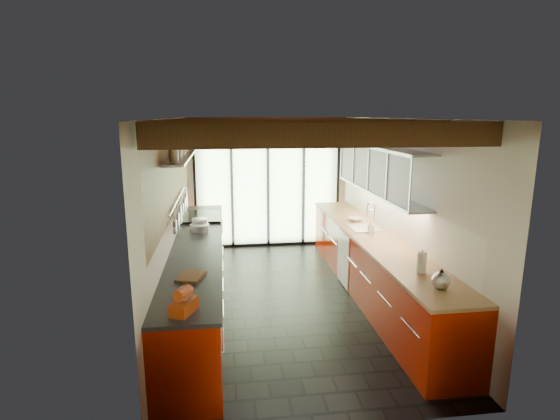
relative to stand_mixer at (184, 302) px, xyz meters
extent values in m
plane|color=black|center=(1.27, 2.24, -1.02)|extent=(5.50, 5.50, 0.00)
plane|color=silver|center=(1.27, 4.99, 0.28)|extent=(3.20, 0.00, 3.20)
plane|color=silver|center=(1.27, -0.51, 0.28)|extent=(3.20, 0.00, 3.20)
plane|color=silver|center=(-0.33, 2.24, 0.28)|extent=(0.00, 5.50, 5.50)
plane|color=silver|center=(2.87, 2.24, 0.28)|extent=(0.00, 5.50, 5.50)
plane|color=#472814|center=(1.27, 2.24, 1.58)|extent=(5.50, 5.50, 0.00)
cube|color=#593316|center=(1.27, -0.01, 1.46)|extent=(3.14, 0.14, 0.22)
cube|color=#593316|center=(1.27, 0.89, 1.46)|extent=(3.14, 0.14, 0.22)
cube|color=#593316|center=(1.27, 1.79, 1.46)|extent=(3.14, 0.14, 0.22)
cube|color=#593316|center=(1.27, 2.69, 1.46)|extent=(3.14, 0.14, 0.22)
cube|color=#593316|center=(1.27, 3.59, 1.46)|extent=(3.14, 0.14, 0.22)
cube|color=#593316|center=(1.27, 4.49, 1.46)|extent=(3.14, 0.14, 0.22)
cube|color=brown|center=(1.27, 4.95, 1.33)|extent=(3.14, 0.06, 0.50)
plane|color=brown|center=(-0.30, 2.44, 0.96)|extent=(0.00, 4.90, 4.90)
plane|color=#C6EAAD|center=(1.27, 4.98, 0.06)|extent=(2.90, 0.00, 2.90)
cube|color=black|center=(-0.18, 4.96, 0.06)|extent=(0.05, 0.04, 2.15)
cube|color=black|center=(2.72, 4.96, 0.06)|extent=(0.05, 0.04, 2.15)
cube|color=black|center=(1.27, 4.93, 0.06)|extent=(0.06, 0.05, 2.15)
cube|color=black|center=(1.27, 4.93, 1.13)|extent=(2.90, 0.05, 0.06)
cylinder|color=red|center=(1.27, 4.91, 1.33)|extent=(0.34, 0.04, 0.34)
cylinder|color=beige|center=(1.27, 4.89, 1.33)|extent=(0.28, 0.02, 0.28)
cube|color=#A41800|center=(-0.01, 2.24, -0.58)|extent=(0.65, 5.00, 0.88)
cube|color=black|center=(-0.01, 2.24, -0.12)|extent=(0.68, 5.00, 0.04)
cube|color=silver|center=(-0.01, 3.69, -0.58)|extent=(0.66, 0.90, 0.90)
cube|color=black|center=(-0.01, 3.69, -0.09)|extent=(0.65, 0.90, 0.06)
cube|color=#A41800|center=(2.54, 2.24, -0.58)|extent=(0.65, 5.00, 0.88)
cube|color=#9E794C|center=(2.54, 2.24, -0.12)|extent=(0.68, 5.00, 0.04)
cube|color=white|center=(2.21, 2.64, -0.58)|extent=(0.02, 0.60, 0.84)
cube|color=silver|center=(2.54, 2.64, -0.09)|extent=(0.45, 0.52, 0.02)
cylinder|color=silver|center=(2.69, 2.64, 0.08)|extent=(0.02, 0.02, 0.34)
torus|color=silver|center=(2.63, 2.64, 0.25)|extent=(0.14, 0.02, 0.14)
plane|color=silver|center=(2.53, 2.54, 0.83)|extent=(0.00, 3.00, 3.00)
cube|color=#9EA0A5|center=(2.70, 2.54, 0.50)|extent=(0.34, 3.00, 0.03)
cube|color=#9EA0A5|center=(2.70, 2.54, 1.17)|extent=(0.34, 3.00, 0.03)
cylinder|color=silver|center=(-0.27, 2.54, 0.45)|extent=(0.02, 2.20, 0.02)
cube|color=silver|center=(-0.18, 2.44, 1.08)|extent=(0.28, 2.60, 0.03)
cylinder|color=silver|center=(-0.23, 1.64, 0.27)|extent=(0.04, 0.18, 0.18)
cylinder|color=silver|center=(-0.23, 1.99, 0.27)|extent=(0.04, 0.22, 0.22)
cylinder|color=silver|center=(-0.23, 2.34, 0.27)|extent=(0.04, 0.26, 0.26)
cylinder|color=silver|center=(-0.23, 2.69, 0.27)|extent=(0.04, 0.18, 0.18)
cylinder|color=silver|center=(-0.23, 3.04, 0.27)|extent=(0.04, 0.22, 0.22)
cylinder|color=silver|center=(-0.23, 3.34, 0.27)|extent=(0.04, 0.26, 0.26)
cube|color=#C33F0F|center=(0.00, -0.01, -0.04)|extent=(0.26, 0.31, 0.12)
cylinder|color=#C33F0F|center=(0.00, -0.03, 0.10)|extent=(0.17, 0.20, 0.11)
cylinder|color=silver|center=(0.00, 0.04, 0.00)|extent=(0.18, 0.18, 0.12)
cylinder|color=silver|center=(0.00, 2.98, -0.02)|extent=(0.31, 0.31, 0.15)
cylinder|color=silver|center=(0.00, 2.79, -0.04)|extent=(0.37, 0.37, 0.11)
cube|color=brown|center=(0.00, 0.86, -0.08)|extent=(0.33, 0.40, 0.03)
sphere|color=silver|center=(2.54, 0.22, 0.00)|extent=(0.19, 0.19, 0.19)
cone|color=black|center=(2.54, 0.22, 0.10)|extent=(0.07, 0.07, 0.05)
cylinder|color=silver|center=(2.54, 0.32, 0.00)|extent=(0.02, 0.07, 0.04)
cylinder|color=white|center=(2.54, 0.67, 0.02)|extent=(0.11, 0.11, 0.23)
cylinder|color=silver|center=(2.54, 0.67, 0.16)|extent=(0.02, 0.02, 0.04)
imported|color=silver|center=(2.54, 2.35, 0.00)|extent=(0.10, 0.10, 0.19)
imported|color=silver|center=(2.54, 3.12, -0.07)|extent=(0.29, 0.29, 0.06)
camera|label=1|loc=(0.38, -3.69, 1.63)|focal=28.00mm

